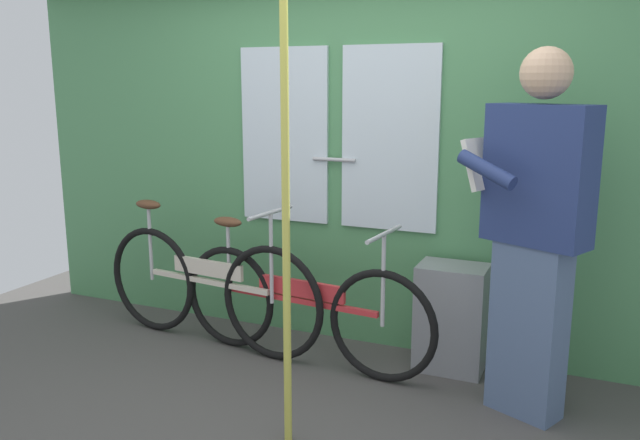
# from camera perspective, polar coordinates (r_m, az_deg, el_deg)

# --- Properties ---
(ground_plane) EXTENTS (5.94, 4.01, 0.04)m
(ground_plane) POSITION_cam_1_polar(r_m,az_deg,el_deg) (3.33, -3.25, -17.97)
(ground_plane) COLOR #474442
(train_door_wall) EXTENTS (4.94, 0.28, 2.30)m
(train_door_wall) POSITION_cam_1_polar(r_m,az_deg,el_deg) (4.01, 4.15, 5.65)
(train_door_wall) COLOR #4C8C56
(train_door_wall) RESTS_ON ground_plane
(bicycle_near_door) EXTENTS (1.69, 0.44, 0.86)m
(bicycle_near_door) POSITION_cam_1_polar(r_m,az_deg,el_deg) (3.86, -1.80, -7.57)
(bicycle_near_door) COLOR black
(bicycle_near_door) RESTS_ON ground_plane
(bicycle_leaning_behind) EXTENTS (1.66, 0.44, 0.92)m
(bicycle_leaning_behind) POSITION_cam_1_polar(r_m,az_deg,el_deg) (4.19, -9.85, -5.81)
(bicycle_leaning_behind) COLOR black
(bicycle_leaning_behind) RESTS_ON ground_plane
(passenger_reading_newspaper) EXTENTS (0.64, 0.60, 1.80)m
(passenger_reading_newspaper) POSITION_cam_1_polar(r_m,az_deg,el_deg) (3.27, 18.28, -0.69)
(passenger_reading_newspaper) COLOR slate
(passenger_reading_newspaper) RESTS_ON ground_plane
(trash_bin_by_wall) EXTENTS (0.39, 0.28, 0.63)m
(trash_bin_by_wall) POSITION_cam_1_polar(r_m,az_deg,el_deg) (3.86, 11.46, -8.41)
(trash_bin_by_wall) COLOR gray
(trash_bin_by_wall) RESTS_ON ground_plane
(handrail_pole) EXTENTS (0.04, 0.04, 2.26)m
(handrail_pole) POSITION_cam_1_polar(r_m,az_deg,el_deg) (2.81, -3.03, 1.55)
(handrail_pole) COLOR #C6C14C
(handrail_pole) RESTS_ON ground_plane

